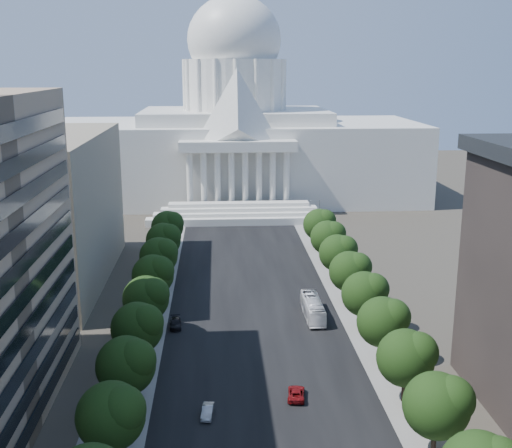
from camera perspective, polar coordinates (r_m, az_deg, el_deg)
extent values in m
cube|color=black|center=(125.04, -0.51, -6.23)|extent=(30.00, 260.00, 0.01)
cube|color=gray|center=(125.56, -9.25, -6.33)|extent=(8.00, 260.00, 0.02)
cube|color=gray|center=(127.39, 8.11, -5.99)|extent=(8.00, 260.00, 0.02)
cube|color=white|center=(214.51, -1.86, 5.72)|extent=(120.00, 50.00, 25.00)
cube|color=white|center=(212.92, -1.89, 9.58)|extent=(60.00, 40.00, 4.00)
cube|color=white|center=(186.70, -1.63, 6.97)|extent=(34.00, 8.00, 3.00)
cylinder|color=white|center=(212.40, -1.91, 12.28)|extent=(32.00, 32.00, 16.00)
ellipsoid|color=white|center=(212.46, -1.94, 16.05)|extent=(30.00, 30.00, 27.60)
cube|color=gray|center=(136.87, -21.26, 1.12)|extent=(38.00, 52.00, 30.00)
sphere|color=black|center=(74.18, -12.79, -16.30)|extent=(7.60, 7.60, 7.60)
sphere|color=black|center=(72.76, -11.86, -15.85)|extent=(5.32, 5.32, 5.32)
cylinder|color=#33261C|center=(86.79, -11.35, -15.02)|extent=(0.56, 0.56, 2.94)
sphere|color=black|center=(84.64, -11.50, -12.23)|extent=(7.60, 7.60, 7.60)
sphere|color=black|center=(83.29, -10.69, -11.77)|extent=(5.32, 5.32, 5.32)
cylinder|color=#33261C|center=(97.38, -10.41, -11.62)|extent=(0.56, 0.56, 2.94)
sphere|color=black|center=(95.46, -10.53, -9.07)|extent=(7.60, 7.60, 7.60)
sphere|color=black|center=(94.17, -9.80, -8.62)|extent=(5.32, 5.32, 5.32)
cylinder|color=#33261C|center=(108.26, -9.67, -8.89)|extent=(0.56, 0.56, 2.94)
sphere|color=black|center=(106.54, -9.77, -6.56)|extent=(7.60, 7.60, 7.60)
sphere|color=black|center=(105.30, -9.12, -6.12)|extent=(5.32, 5.32, 5.32)
cylinder|color=#33261C|center=(119.35, -9.08, -6.66)|extent=(0.56, 0.56, 2.94)
sphere|color=black|center=(117.80, -9.16, -4.52)|extent=(7.60, 7.60, 7.60)
sphere|color=black|center=(116.60, -8.57, -4.10)|extent=(5.32, 5.32, 5.32)
cylinder|color=#33261C|center=(130.61, -8.59, -4.82)|extent=(0.56, 0.56, 2.94)
sphere|color=black|center=(129.19, -8.66, -2.84)|extent=(7.60, 7.60, 7.60)
sphere|color=black|center=(128.02, -8.12, -2.45)|extent=(5.32, 5.32, 5.32)
cylinder|color=#33261C|center=(141.99, -8.18, -3.26)|extent=(0.56, 0.56, 2.94)
sphere|color=black|center=(140.68, -8.24, -1.44)|extent=(7.60, 7.60, 7.60)
sphere|color=black|center=(139.55, -7.74, -1.06)|extent=(5.32, 5.32, 5.32)
cylinder|color=#33261C|center=(153.46, -7.83, -1.94)|extent=(0.56, 0.56, 2.94)
sphere|color=black|center=(152.25, -7.89, -0.24)|extent=(7.60, 7.60, 7.60)
sphere|color=black|center=(151.14, -7.42, 0.11)|extent=(5.32, 5.32, 5.32)
cylinder|color=#33261C|center=(79.43, 15.51, -18.23)|extent=(0.56, 0.56, 2.94)
sphere|color=black|center=(77.07, 15.74, -15.26)|extent=(7.60, 7.60, 7.60)
sphere|color=black|center=(76.34, 16.96, -14.68)|extent=(5.32, 5.32, 5.32)
cylinder|color=#33261C|center=(89.28, 12.98, -14.24)|extent=(0.56, 0.56, 2.94)
sphere|color=black|center=(87.19, 13.15, -11.51)|extent=(7.60, 7.60, 7.60)
sphere|color=black|center=(86.44, 14.20, -10.98)|extent=(5.32, 5.32, 5.32)
cylinder|color=#33261C|center=(99.60, 11.03, -11.05)|extent=(0.56, 0.56, 2.94)
sphere|color=black|center=(97.73, 11.16, -8.55)|extent=(7.60, 7.60, 7.60)
sphere|color=black|center=(96.97, 12.07, -8.05)|extent=(5.32, 5.32, 5.32)
cylinder|color=#33261C|center=(110.26, 9.48, -8.45)|extent=(0.56, 0.56, 2.94)
sphere|color=black|center=(108.58, 9.58, -6.15)|extent=(7.60, 7.60, 7.60)
sphere|color=black|center=(107.80, 10.39, -5.69)|extent=(5.32, 5.32, 5.32)
cylinder|color=#33261C|center=(121.18, 8.23, -6.31)|extent=(0.56, 0.56, 2.94)
sphere|color=black|center=(119.64, 8.30, -4.20)|extent=(7.60, 7.60, 7.60)
sphere|color=black|center=(118.86, 9.03, -3.77)|extent=(5.32, 5.32, 5.32)
cylinder|color=#33261C|center=(132.28, 7.19, -4.53)|extent=(0.56, 0.56, 2.94)
sphere|color=black|center=(130.87, 7.25, -2.57)|extent=(7.60, 7.60, 7.60)
sphere|color=black|center=(130.09, 7.90, -2.17)|extent=(5.32, 5.32, 5.32)
cylinder|color=#33261C|center=(143.52, 6.31, -3.02)|extent=(0.56, 0.56, 2.94)
sphere|color=black|center=(142.23, 6.36, -1.21)|extent=(7.60, 7.60, 7.60)
sphere|color=black|center=(141.45, 6.96, -0.83)|extent=(5.32, 5.32, 5.32)
cylinder|color=#33261C|center=(154.88, 5.57, -1.73)|extent=(0.56, 0.56, 2.94)
sphere|color=black|center=(153.68, 5.61, -0.04)|extent=(7.60, 7.60, 7.60)
sphere|color=black|center=(152.90, 6.16, 0.31)|extent=(5.32, 5.32, 5.32)
cylinder|color=gray|center=(77.90, 17.72, -16.49)|extent=(0.18, 0.18, 9.00)
cylinder|color=gray|center=(75.45, 17.09, -13.77)|extent=(2.40, 0.14, 0.14)
sphere|color=gray|center=(75.13, 16.27, -13.92)|extent=(0.44, 0.44, 0.44)
cylinder|color=gray|center=(99.02, 12.53, -9.36)|extent=(0.18, 0.18, 9.00)
cylinder|color=gray|center=(97.10, 11.98, -7.07)|extent=(2.40, 0.14, 0.14)
sphere|color=gray|center=(96.85, 11.34, -7.15)|extent=(0.44, 0.44, 0.44)
cylinder|color=gray|center=(121.62, 9.34, -4.76)|extent=(0.18, 0.18, 9.00)
cylinder|color=gray|center=(120.06, 8.86, -2.84)|extent=(2.40, 0.14, 0.14)
sphere|color=gray|center=(119.86, 8.34, -2.90)|extent=(0.44, 0.44, 0.44)
cylinder|color=gray|center=(145.01, 7.19, -1.62)|extent=(0.18, 0.18, 9.00)
cylinder|color=gray|center=(143.71, 6.77, 0.02)|extent=(2.40, 0.14, 0.14)
sphere|color=gray|center=(143.54, 6.34, -0.02)|extent=(0.44, 0.44, 0.44)
cylinder|color=gray|center=(168.86, 5.64, 0.65)|extent=(0.18, 0.18, 9.00)
cylinder|color=gray|center=(167.74, 5.27, 2.07)|extent=(2.40, 0.14, 0.14)
sphere|color=gray|center=(167.60, 4.90, 2.03)|extent=(0.44, 0.44, 0.44)
imported|color=#ABADB3|center=(84.48, -4.33, -16.28)|extent=(1.74, 4.01, 1.28)
imported|color=maroon|center=(88.35, 3.60, -14.80)|extent=(2.81, 4.98, 1.31)
imported|color=black|center=(110.43, -7.17, -8.77)|extent=(2.25, 4.86, 1.37)
imported|color=white|center=(113.82, 5.07, -7.45)|extent=(2.90, 12.21, 3.40)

